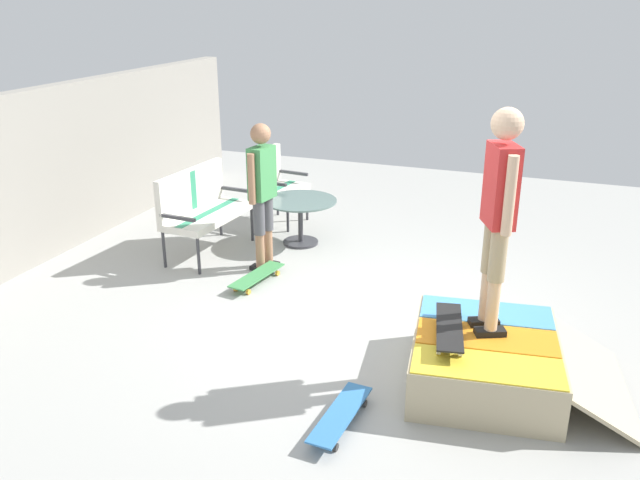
% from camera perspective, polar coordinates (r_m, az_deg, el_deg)
% --- Properties ---
extents(ground_plane, '(12.00, 12.00, 0.10)m').
position_cam_1_polar(ground_plane, '(6.36, 3.50, -7.53)').
color(ground_plane, '#A8A8A3').
extents(back_wall_cinderblock, '(9.00, 0.20, 1.96)m').
position_cam_1_polar(back_wall_cinderblock, '(8.00, -24.96, 4.46)').
color(back_wall_cinderblock, gray).
rests_on(back_wall_cinderblock, ground_plane).
extents(skate_ramp, '(1.52, 1.83, 0.42)m').
position_cam_1_polar(skate_ramp, '(5.49, 14.41, -10.06)').
color(skate_ramp, tan).
rests_on(skate_ramp, ground_plane).
extents(patio_bench, '(1.29, 0.65, 1.02)m').
position_cam_1_polar(patio_bench, '(7.90, -10.36, 3.15)').
color(patio_bench, '#38383D').
rests_on(patio_bench, ground_plane).
extents(patio_chair_near_house, '(0.68, 0.62, 1.02)m').
position_cam_1_polar(patio_chair_near_house, '(8.86, -3.96, 5.35)').
color(patio_chair_near_house, '#38383D').
rests_on(patio_chair_near_house, ground_plane).
extents(patio_table, '(0.90, 0.90, 0.57)m').
position_cam_1_polar(patio_table, '(8.11, -1.71, 2.39)').
color(patio_table, '#38383D').
rests_on(patio_table, ground_plane).
extents(person_watching, '(0.48, 0.28, 1.66)m').
position_cam_1_polar(person_watching, '(7.22, -5.04, 4.63)').
color(person_watching, black).
rests_on(person_watching, ground_plane).
extents(person_skater, '(0.45, 0.33, 1.78)m').
position_cam_1_polar(person_skater, '(5.09, 15.30, 2.95)').
color(person_skater, black).
rests_on(person_skater, skate_ramp).
extents(skateboard_by_bench, '(0.82, 0.32, 0.10)m').
position_cam_1_polar(skateboard_by_bench, '(7.13, -5.49, -3.13)').
color(skateboard_by_bench, '#3F8C4C').
rests_on(skateboard_by_bench, ground_plane).
extents(skateboard_spare, '(0.81, 0.26, 0.10)m').
position_cam_1_polar(skateboard_spare, '(4.93, 1.79, -14.94)').
color(skateboard_spare, '#3372B2').
rests_on(skateboard_spare, ground_plane).
extents(skateboard_on_ramp, '(0.82, 0.35, 0.10)m').
position_cam_1_polar(skateboard_on_ramp, '(5.27, 11.17, -7.46)').
color(skateboard_on_ramp, black).
rests_on(skateboard_on_ramp, skate_ramp).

